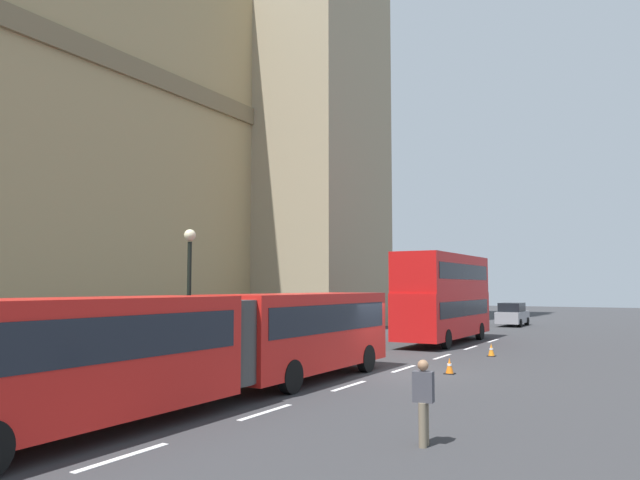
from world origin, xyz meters
TOP-DOWN VIEW (x-y plane):
  - ground_plane at (0.00, 0.00)m, footprint 160.00×160.00m
  - lane_centre_marking at (1.25, 0.00)m, footprint 29.80×0.16m
  - articulated_bus at (-7.56, 1.99)m, footprint 17.63×2.54m
  - double_decker_bus at (12.30, 2.00)m, footprint 9.94×2.54m
  - sedan_lead at (29.18, 1.89)m, footprint 4.40×1.86m
  - traffic_cone_west at (0.81, -1.94)m, footprint 0.36×0.36m
  - traffic_cone_middle at (7.12, -1.87)m, footprint 0.36×0.36m
  - street_lamp at (-3.60, 6.50)m, footprint 0.44×0.44m
  - pedestrian_near_cones at (-9.06, -4.56)m, footprint 0.36×0.43m

SIDE VIEW (x-z plane):
  - ground_plane at x=0.00m, z-range 0.00..0.00m
  - lane_centre_marking at x=1.25m, z-range 0.00..0.01m
  - traffic_cone_west at x=0.81m, z-range -0.01..0.57m
  - traffic_cone_middle at x=7.12m, z-range -0.01..0.57m
  - pedestrian_near_cones at x=-9.06m, z-range 0.07..1.76m
  - sedan_lead at x=29.18m, z-range -0.01..1.84m
  - articulated_bus at x=-7.56m, z-range 0.30..3.20m
  - double_decker_bus at x=12.30m, z-range 0.26..5.16m
  - street_lamp at x=-3.60m, z-range 0.42..5.69m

